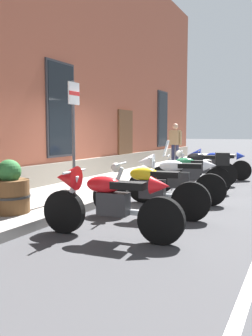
% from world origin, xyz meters
% --- Properties ---
extents(ground_plane, '(140.00, 140.00, 0.00)m').
position_xyz_m(ground_plane, '(0.00, 0.00, 0.00)').
color(ground_plane, '#38383A').
extents(sidewalk, '(29.44, 2.26, 0.16)m').
position_xyz_m(sidewalk, '(0.00, 1.13, 0.08)').
color(sidewalk, gray).
rests_on(sidewalk, ground_plane).
extents(motorcycle_red_sport, '(0.62, 2.15, 1.02)m').
position_xyz_m(motorcycle_red_sport, '(-3.60, -1.12, 0.56)').
color(motorcycle_red_sport, black).
rests_on(motorcycle_red_sport, ground_plane).
extents(motorcycle_yellow_naked, '(0.62, 2.12, 0.96)m').
position_xyz_m(motorcycle_yellow_naked, '(-2.20, -1.22, 0.48)').
color(motorcycle_yellow_naked, black).
rests_on(motorcycle_yellow_naked, ground_plane).
extents(motorcycle_white_sport, '(0.67, 2.05, 1.05)m').
position_xyz_m(motorcycle_white_sport, '(-0.82, -1.19, 0.57)').
color(motorcycle_white_sport, black).
rests_on(motorcycle_white_sport, ground_plane).
extents(motorcycle_green_touring, '(0.84, 1.99, 1.31)m').
position_xyz_m(motorcycle_green_touring, '(0.61, -1.24, 0.54)').
color(motorcycle_green_touring, black).
rests_on(motorcycle_green_touring, ground_plane).
extents(motorcycle_black_naked, '(0.74, 2.01, 0.99)m').
position_xyz_m(motorcycle_black_naked, '(2.01, -1.02, 0.49)').
color(motorcycle_black_naked, black).
rests_on(motorcycle_black_naked, ground_plane).
extents(motorcycle_blue_sport, '(0.65, 2.09, 0.98)m').
position_xyz_m(motorcycle_blue_sport, '(3.53, -1.12, 0.54)').
color(motorcycle_blue_sport, black).
rests_on(motorcycle_blue_sport, ground_plane).
extents(pedestrian_tan_coat, '(0.28, 0.58, 1.68)m').
position_xyz_m(pedestrian_tan_coat, '(5.95, 0.99, 1.11)').
color(pedestrian_tan_coat, '#2D3351').
rests_on(pedestrian_tan_coat, sidewalk).
extents(parking_sign, '(0.36, 0.07, 2.36)m').
position_xyz_m(parking_sign, '(-1.89, 0.55, 1.69)').
color(parking_sign, '#4C4C51').
rests_on(parking_sign, sidewalk).
extents(barrel_planter, '(0.68, 0.68, 0.90)m').
position_xyz_m(barrel_planter, '(-3.49, 0.77, 0.52)').
color(barrel_planter, brown).
rests_on(barrel_planter, sidewalk).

